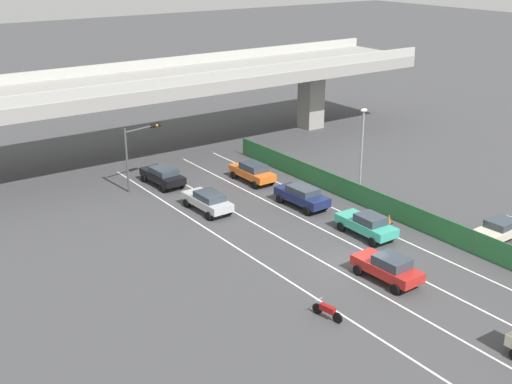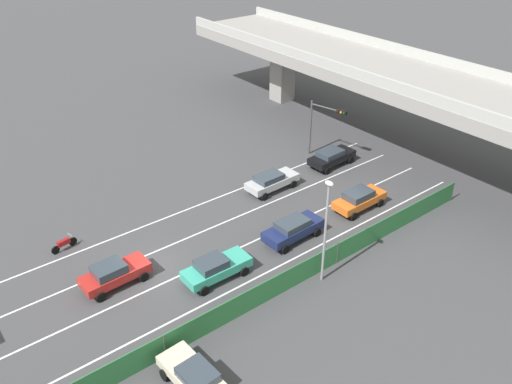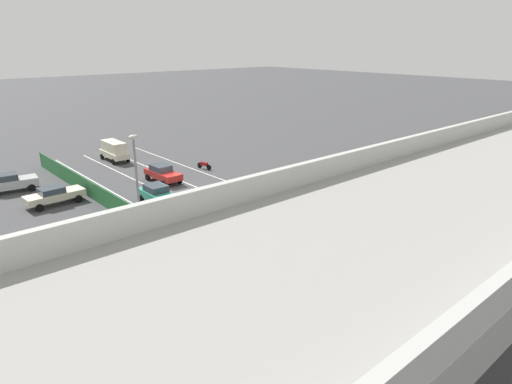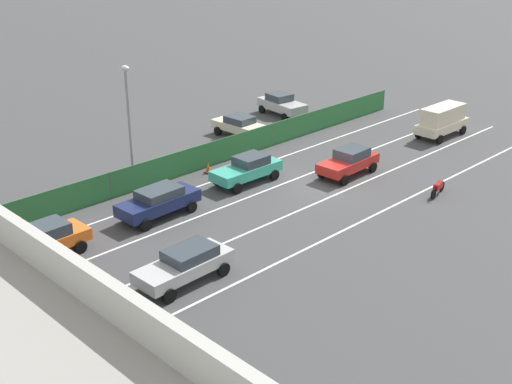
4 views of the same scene
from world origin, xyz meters
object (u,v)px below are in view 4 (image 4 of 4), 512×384
at_px(parked_sedan_cream, 241,126).
at_px(car_van_cream, 442,119).
at_px(car_sedan_navy, 159,201).
at_px(traffic_light, 44,283).
at_px(car_sedan_red, 349,161).
at_px(street_lamp, 129,115).
at_px(traffic_cone, 208,168).
at_px(motorcycle, 438,188).
at_px(parked_wagon_silver, 282,104).
at_px(car_sedan_black, 41,328).
at_px(car_sedan_silver, 186,263).
at_px(car_taxi_teal, 247,168).
at_px(car_taxi_orange, 42,240).

bearing_deg(parked_sedan_cream, car_van_cream, -133.75).
distance_m(car_sedan_navy, traffic_light, 13.68).
bearing_deg(car_sedan_red, street_lamp, 53.83).
relative_size(car_van_cream, traffic_cone, 6.12).
bearing_deg(motorcycle, parked_wagon_silver, -16.83).
xyz_separation_m(car_sedan_black, parked_sedan_cream, (13.06, -22.67, -0.03)).
bearing_deg(car_sedan_red, traffic_light, 101.88).
height_order(motorcycle, parked_sedan_cream, parked_sedan_cream).
distance_m(car_van_cream, car_sedan_navy, 23.05).
bearing_deg(traffic_light, car_sedan_silver, -76.45).
bearing_deg(traffic_light, car_sedan_black, -13.36).
height_order(car_sedan_red, car_sedan_black, car_sedan_red).
relative_size(car_sedan_navy, traffic_light, 0.90).
relative_size(car_taxi_teal, parked_wagon_silver, 1.03).
relative_size(car_sedan_red, motorcycle, 2.27).
xyz_separation_m(parked_sedan_cream, traffic_cone, (-3.70, 6.34, -0.50)).
relative_size(car_van_cream, car_sedan_black, 0.98).
xyz_separation_m(car_taxi_orange, car_taxi_teal, (0.04, -13.46, -0.02)).
xyz_separation_m(motorcycle, traffic_cone, (11.92, 7.14, -0.11)).
xyz_separation_m(car_van_cream, car_sedan_silver, (-3.04, 26.08, -0.38)).
bearing_deg(traffic_cone, parked_sedan_cream, -59.70).
bearing_deg(car_taxi_orange, car_sedan_black, 151.33).
distance_m(car_sedan_black, parked_sedan_cream, 26.16).
height_order(car_taxi_orange, street_lamp, street_lamp).
relative_size(car_sedan_red, car_van_cream, 0.96).
bearing_deg(traffic_cone, traffic_light, 123.52).
distance_m(car_sedan_red, car_taxi_orange, 19.11).
bearing_deg(car_sedan_silver, car_sedan_navy, -27.38).
bearing_deg(car_taxi_orange, car_sedan_navy, -91.23).
bearing_deg(traffic_light, parked_wagon_silver, -60.35).
height_order(car_sedan_silver, traffic_cone, car_sedan_silver).
xyz_separation_m(car_sedan_silver, street_lamp, (10.75, -4.74, 3.51)).
distance_m(car_sedan_navy, motorcycle, 15.94).
xyz_separation_m(car_sedan_silver, parked_sedan_cream, (13.01, -15.66, -0.02)).
height_order(motorcycle, traffic_cone, motorcycle).
distance_m(car_sedan_navy, traffic_cone, 6.80).
bearing_deg(traffic_cone, car_sedan_black, 119.81).
xyz_separation_m(car_sedan_red, street_lamp, (7.75, 10.60, 3.49)).
height_order(car_sedan_red, motorcycle, car_sedan_red).
distance_m(car_sedan_silver, street_lamp, 12.27).
distance_m(car_sedan_silver, parked_sedan_cream, 20.36).
relative_size(car_sedan_black, parked_sedan_cream, 0.98).
xyz_separation_m(car_taxi_orange, parked_wagon_silver, (8.37, -25.19, 0.01)).
xyz_separation_m(car_sedan_navy, parked_wagon_silver, (8.52, -18.48, 0.01)).
xyz_separation_m(parked_wagon_silver, street_lamp, (-4.05, 17.00, 3.47)).
height_order(car_van_cream, street_lamp, street_lamp).
relative_size(car_van_cream, parked_sedan_cream, 0.96).
bearing_deg(car_sedan_navy, street_lamp, -18.38).
bearing_deg(parked_wagon_silver, car_sedan_black, 117.34).
distance_m(car_sedan_black, motorcycle, 23.61).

